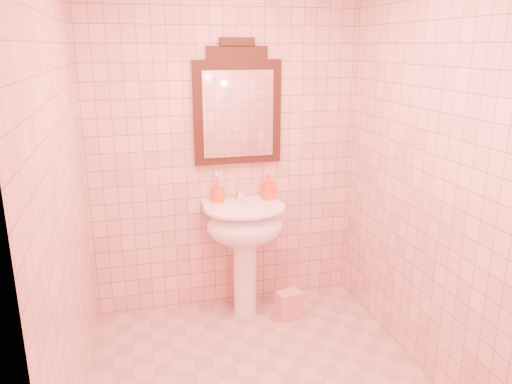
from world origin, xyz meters
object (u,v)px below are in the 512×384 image
object	(u,v)px
pedestal_sink	(245,233)
mirror	(238,107)
towel	(289,305)
soap_dispenser	(268,187)
toothbrush_cup	(218,195)

from	to	relation	value
pedestal_sink	mirror	xyz separation A→B (m)	(0.00, 0.20, 0.89)
towel	mirror	bearing A→B (deg)	131.92
soap_dispenser	towel	distance (m)	0.90
towel	toothbrush_cup	bearing A→B (deg)	147.98
mirror	towel	bearing A→B (deg)	-48.08
toothbrush_cup	towel	size ratio (longest dim) A/B	0.96
toothbrush_cup	towel	xyz separation A→B (m)	(0.46, -0.29, -0.81)
pedestal_sink	mirror	world-z (taller)	mirror
mirror	toothbrush_cup	world-z (taller)	mirror
mirror	toothbrush_cup	xyz separation A→B (m)	(-0.16, -0.04, -0.63)
pedestal_sink	toothbrush_cup	bearing A→B (deg)	136.28
toothbrush_cup	soap_dispenser	world-z (taller)	toothbrush_cup
pedestal_sink	mirror	size ratio (longest dim) A/B	0.98
pedestal_sink	soap_dispenser	world-z (taller)	soap_dispenser
pedestal_sink	towel	size ratio (longest dim) A/B	4.04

